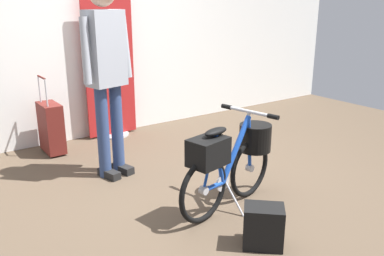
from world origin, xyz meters
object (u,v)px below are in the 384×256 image
(floor_banner_stand, at_px, (110,75))
(backpack_on_floor, at_px, (263,226))
(folding_bike_foreground, at_px, (232,158))
(rolling_suitcase, at_px, (51,127))
(visitor_near_wall, at_px, (106,67))

(floor_banner_stand, relative_size, backpack_on_floor, 5.20)
(folding_bike_foreground, height_order, rolling_suitcase, rolling_suitcase)
(visitor_near_wall, bearing_deg, rolling_suitcase, 108.08)
(visitor_near_wall, distance_m, backpack_on_floor, 1.91)
(backpack_on_floor, bearing_deg, folding_bike_foreground, 70.96)
(rolling_suitcase, bearing_deg, floor_banner_stand, 13.18)
(folding_bike_foreground, xyz_separation_m, visitor_near_wall, (-0.50, 1.13, 0.60))
(visitor_near_wall, bearing_deg, folding_bike_foreground, -66.00)
(visitor_near_wall, distance_m, rolling_suitcase, 1.17)
(backpack_on_floor, bearing_deg, rolling_suitcase, 103.25)
(folding_bike_foreground, relative_size, rolling_suitcase, 1.27)
(folding_bike_foreground, distance_m, rolling_suitcase, 2.16)
(folding_bike_foreground, height_order, visitor_near_wall, visitor_near_wall)
(folding_bike_foreground, bearing_deg, floor_banner_stand, 90.19)
(rolling_suitcase, distance_m, backpack_on_floor, 2.62)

